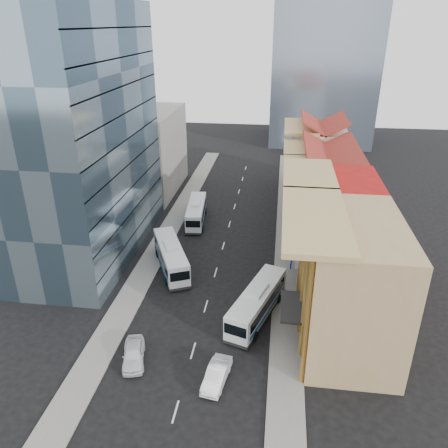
# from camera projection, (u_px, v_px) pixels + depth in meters

# --- Properties ---
(ground) EXTENTS (200.00, 200.00, 0.00)m
(ground) POSITION_uv_depth(u_px,v_px,m) (191.00, 358.00, 39.31)
(ground) COLOR black
(ground) RESTS_ON ground
(sidewalk_right) EXTENTS (3.00, 90.00, 0.15)m
(sidewalk_right) POSITION_uv_depth(u_px,v_px,m) (287.00, 249.00, 58.05)
(sidewalk_right) COLOR slate
(sidewalk_right) RESTS_ON ground
(sidewalk_left) EXTENTS (3.00, 90.00, 0.15)m
(sidewalk_left) POSITION_uv_depth(u_px,v_px,m) (162.00, 241.00, 60.08)
(sidewalk_left) COLOR slate
(sidewalk_left) RESTS_ON ground
(shophouse_tan) EXTENTS (8.00, 14.00, 12.00)m
(shophouse_tan) POSITION_uv_depth(u_px,v_px,m) (351.00, 283.00, 39.61)
(shophouse_tan) COLOR tan
(shophouse_tan) RESTS_ON ground
(shophouse_red) EXTENTS (8.00, 10.00, 12.00)m
(shophouse_red) POSITION_uv_depth(u_px,v_px,m) (337.00, 227.00, 50.40)
(shophouse_red) COLOR #AB1613
(shophouse_red) RESTS_ON ground
(shophouse_cream_near) EXTENTS (8.00, 9.00, 10.00)m
(shophouse_cream_near) POSITION_uv_depth(u_px,v_px,m) (329.00, 204.00, 59.37)
(shophouse_cream_near) COLOR beige
(shophouse_cream_near) RESTS_ON ground
(shophouse_cream_mid) EXTENTS (8.00, 9.00, 10.00)m
(shophouse_cream_mid) POSITION_uv_depth(u_px,v_px,m) (324.00, 182.00, 67.46)
(shophouse_cream_mid) COLOR beige
(shophouse_cream_mid) RESTS_ON ground
(shophouse_cream_far) EXTENTS (8.00, 12.00, 11.00)m
(shophouse_cream_far) POSITION_uv_depth(u_px,v_px,m) (320.00, 160.00, 76.70)
(shophouse_cream_far) COLOR beige
(shophouse_cream_far) RESTS_ON ground
(office_tower) EXTENTS (12.00, 26.00, 30.00)m
(office_tower) POSITION_uv_depth(u_px,v_px,m) (79.00, 137.00, 52.12)
(office_tower) COLOR #445A6B
(office_tower) RESTS_ON ground
(office_block_far) EXTENTS (10.00, 18.00, 14.00)m
(office_block_far) POSITION_uv_depth(u_px,v_px,m) (148.00, 152.00, 76.05)
(office_block_far) COLOR gray
(office_block_far) RESTS_ON ground
(bus_left_near) EXTENTS (6.84, 11.00, 3.50)m
(bus_left_near) POSITION_uv_depth(u_px,v_px,m) (171.00, 256.00, 52.91)
(bus_left_near) COLOR silver
(bus_left_near) RESTS_ON ground
(bus_left_far) EXTENTS (3.38, 10.38, 3.27)m
(bus_left_far) POSITION_uv_depth(u_px,v_px,m) (196.00, 212.00, 65.56)
(bus_left_far) COLOR silver
(bus_left_far) RESTS_ON ground
(bus_right) EXTENTS (5.82, 11.13, 3.49)m
(bus_right) POSITION_uv_depth(u_px,v_px,m) (257.00, 302.00, 44.16)
(bus_right) COLOR silver
(bus_right) RESTS_ON ground
(sedan_left) EXTENTS (3.00, 4.96, 1.58)m
(sedan_left) POSITION_uv_depth(u_px,v_px,m) (134.00, 354.00, 38.69)
(sedan_left) COLOR silver
(sedan_left) RESTS_ON ground
(sedan_right) EXTENTS (2.22, 4.65, 1.47)m
(sedan_right) POSITION_uv_depth(u_px,v_px,m) (217.00, 375.00, 36.47)
(sedan_right) COLOR silver
(sedan_right) RESTS_ON ground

